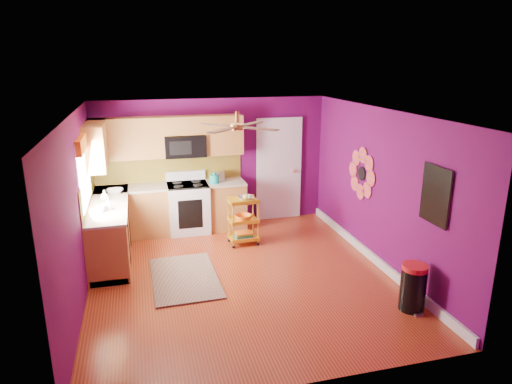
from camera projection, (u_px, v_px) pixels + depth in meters
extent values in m
plane|color=maroon|center=(242.00, 277.00, 6.99)|extent=(5.00, 5.00, 0.00)
cube|color=#590A4F|center=(213.00, 163.00, 8.96)|extent=(4.50, 0.04, 2.50)
cube|color=#590A4F|center=(300.00, 275.00, 4.32)|extent=(4.50, 0.04, 2.50)
cube|color=#590A4F|center=(77.00, 212.00, 6.09)|extent=(0.04, 5.00, 2.50)
cube|color=#590A4F|center=(380.00, 189.00, 7.19)|extent=(0.04, 5.00, 2.50)
cube|color=silver|center=(240.00, 113.00, 6.29)|extent=(4.50, 5.00, 0.04)
cube|color=white|center=(373.00, 257.00, 7.51)|extent=(0.05, 4.90, 0.14)
cube|color=#9B622A|center=(110.00, 230.00, 7.65)|extent=(0.60, 2.30, 0.90)
cube|color=#9B622A|center=(173.00, 210.00, 8.70)|extent=(2.80, 0.60, 0.90)
cube|color=beige|center=(108.00, 204.00, 7.51)|extent=(0.63, 2.30, 0.04)
cube|color=beige|center=(171.00, 186.00, 8.57)|extent=(2.80, 0.63, 0.04)
cube|color=black|center=(113.00, 252.00, 7.76)|extent=(0.54, 2.30, 0.10)
cube|color=black|center=(174.00, 229.00, 8.81)|extent=(2.80, 0.54, 0.10)
cube|color=white|center=(188.00, 208.00, 8.74)|extent=(0.76, 0.66, 0.92)
cube|color=black|center=(187.00, 185.00, 8.61)|extent=(0.76, 0.62, 0.03)
cube|color=white|center=(186.00, 176.00, 8.84)|extent=(0.76, 0.06, 0.18)
cube|color=black|center=(190.00, 214.00, 8.45)|extent=(0.45, 0.02, 0.55)
cube|color=#9B622A|center=(127.00, 139.00, 8.26)|extent=(1.32, 0.33, 0.75)
cube|color=#9B622A|center=(223.00, 135.00, 8.69)|extent=(0.72, 0.33, 0.75)
cube|color=#9B622A|center=(184.00, 125.00, 8.46)|extent=(0.76, 0.33, 0.34)
cube|color=#9B622A|center=(96.00, 145.00, 7.69)|extent=(0.33, 1.30, 0.75)
cube|color=black|center=(185.00, 146.00, 8.53)|extent=(0.76, 0.38, 0.40)
cube|color=#6B6417|center=(169.00, 168.00, 8.76)|extent=(2.80, 0.01, 0.51)
cube|color=#6B6417|center=(88.00, 189.00, 7.37)|extent=(0.01, 2.30, 0.51)
cube|color=white|center=(84.00, 172.00, 6.99)|extent=(0.03, 1.20, 1.00)
cube|color=orange|center=(83.00, 141.00, 6.87)|extent=(0.08, 1.35, 0.22)
cube|color=white|center=(279.00, 170.00, 9.33)|extent=(0.85, 0.04, 2.05)
cube|color=white|center=(279.00, 170.00, 9.31)|extent=(0.95, 0.02, 2.15)
sphere|color=#BF8C3F|center=(294.00, 171.00, 9.36)|extent=(0.07, 0.07, 0.07)
cylinder|color=black|center=(362.00, 174.00, 7.71)|extent=(0.01, 0.24, 0.24)
cube|color=teal|center=(436.00, 195.00, 5.80)|extent=(0.03, 0.52, 0.72)
cube|color=black|center=(435.00, 195.00, 5.79)|extent=(0.01, 0.56, 0.76)
cylinder|color=#BF8C3F|center=(237.00, 117.00, 6.50)|extent=(0.06, 0.06, 0.16)
cylinder|color=#BF8C3F|center=(237.00, 127.00, 6.54)|extent=(0.20, 0.20, 0.08)
cube|color=#4C2D19|center=(251.00, 124.00, 6.85)|extent=(0.47, 0.47, 0.01)
cube|color=#4C2D19|center=(216.00, 125.00, 6.72)|extent=(0.47, 0.47, 0.01)
cube|color=#4C2D19|center=(222.00, 130.00, 6.22)|extent=(0.47, 0.47, 0.01)
cube|color=#4C2D19|center=(260.00, 129.00, 6.35)|extent=(0.47, 0.47, 0.01)
cube|color=black|center=(184.00, 277.00, 6.95)|extent=(1.01, 1.61, 0.02)
cylinder|color=yellow|center=(233.00, 225.00, 7.92)|extent=(0.02, 0.02, 0.79)
cylinder|color=yellow|center=(258.00, 223.00, 8.05)|extent=(0.02, 0.02, 0.79)
cylinder|color=yellow|center=(229.00, 220.00, 8.21)|extent=(0.02, 0.02, 0.79)
cylinder|color=yellow|center=(253.00, 217.00, 8.34)|extent=(0.02, 0.02, 0.79)
sphere|color=black|center=(234.00, 247.00, 8.04)|extent=(0.06, 0.06, 0.06)
sphere|color=black|center=(258.00, 244.00, 8.17)|extent=(0.06, 0.06, 0.06)
sphere|color=black|center=(229.00, 240.00, 8.33)|extent=(0.06, 0.06, 0.06)
sphere|color=black|center=(253.00, 238.00, 8.46)|extent=(0.06, 0.06, 0.06)
cube|color=yellow|center=(243.00, 201.00, 8.03)|extent=(0.53, 0.39, 0.03)
cube|color=yellow|center=(243.00, 220.00, 8.13)|extent=(0.53, 0.39, 0.03)
cube|color=yellow|center=(243.00, 238.00, 8.22)|extent=(0.53, 0.39, 0.03)
imported|color=beige|center=(246.00, 198.00, 8.03)|extent=(0.29, 0.29, 0.07)
sphere|color=yellow|center=(246.00, 197.00, 8.02)|extent=(0.09, 0.09, 0.09)
imported|color=orange|center=(243.00, 217.00, 8.11)|extent=(0.30, 0.30, 0.09)
cube|color=navy|center=(243.00, 236.00, 8.21)|extent=(0.31, 0.24, 0.04)
cube|color=#267233|center=(243.00, 234.00, 8.20)|extent=(0.31, 0.24, 0.03)
cube|color=orange|center=(243.00, 233.00, 8.20)|extent=(0.31, 0.24, 0.03)
cylinder|color=black|center=(413.00, 290.00, 6.02)|extent=(0.34, 0.34, 0.58)
cylinder|color=red|center=(415.00, 267.00, 5.93)|extent=(0.34, 0.34, 0.07)
cube|color=beige|center=(418.00, 314.00, 5.94)|extent=(0.12, 0.06, 0.03)
cylinder|color=#149D8E|center=(214.00, 179.00, 8.67)|extent=(0.18, 0.18, 0.16)
sphere|color=#149D8E|center=(214.00, 174.00, 8.64)|extent=(0.06, 0.06, 0.06)
cube|color=beige|center=(218.00, 176.00, 8.84)|extent=(0.22, 0.15, 0.18)
imported|color=#EA3F72|center=(108.00, 204.00, 7.14)|extent=(0.09, 0.09, 0.19)
imported|color=white|center=(105.00, 195.00, 7.60)|extent=(0.14, 0.14, 0.18)
imported|color=white|center=(115.00, 191.00, 8.02)|extent=(0.29, 0.29, 0.07)
imported|color=white|center=(102.00, 209.00, 7.04)|extent=(0.13, 0.13, 0.10)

